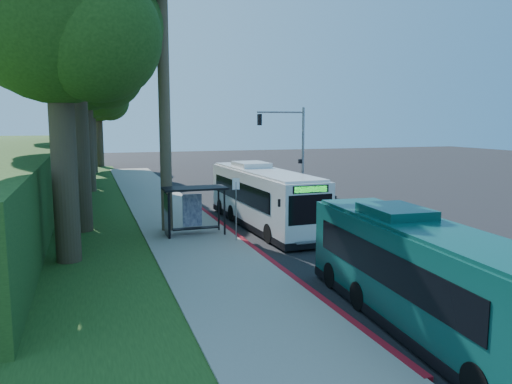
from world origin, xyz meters
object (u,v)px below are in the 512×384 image
object	(u,v)px
bus_shelter	(189,202)
teal_bus	(425,276)
white_bus	(262,196)
pickup	(281,195)

from	to	relation	value
bus_shelter	teal_bus	bearing A→B (deg)	-73.82
bus_shelter	white_bus	bearing A→B (deg)	14.62
teal_bus	white_bus	bearing A→B (deg)	92.47
white_bus	bus_shelter	bearing A→B (deg)	-167.29
bus_shelter	pickup	distance (m)	10.96
bus_shelter	white_bus	distance (m)	4.51
pickup	bus_shelter	bearing A→B (deg)	-132.22
white_bus	pickup	world-z (taller)	white_bus
white_bus	pickup	bearing A→B (deg)	58.33
white_bus	teal_bus	distance (m)	14.81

